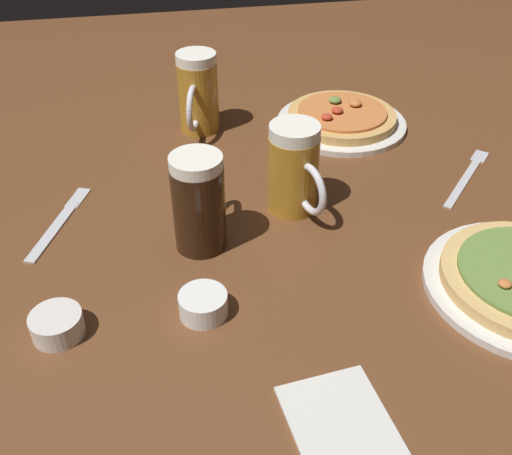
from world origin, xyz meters
name	(u,v)px	position (x,y,z in m)	size (l,w,h in m)	color
ground_plane	(256,245)	(0.00, 0.00, -0.01)	(2.40, 2.40, 0.03)	brown
pizza_plate_far	(341,119)	(0.25, 0.35, 0.02)	(0.27, 0.27, 0.05)	silver
beer_mug_dark	(198,94)	(-0.05, 0.38, 0.08)	(0.08, 0.14, 0.16)	#B27A23
beer_mug_amber	(199,201)	(-0.09, 0.00, 0.08)	(0.08, 0.14, 0.16)	black
beer_mug_pale	(294,170)	(0.08, 0.07, 0.08)	(0.08, 0.14, 0.16)	#B27A23
ramekin_sauce	(203,304)	(-0.10, -0.15, 0.02)	(0.07, 0.07, 0.03)	white
ramekin_butter	(57,325)	(-0.30, -0.15, 0.02)	(0.07, 0.07, 0.03)	silver
napkin_folded	(344,430)	(0.03, -0.37, 0.00)	(0.11, 0.16, 0.01)	silver
knife_right	(59,221)	(-0.31, 0.10, 0.00)	(0.10, 0.20, 0.01)	silver
fork_spare	(467,175)	(0.42, 0.10, 0.00)	(0.17, 0.18, 0.01)	silver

